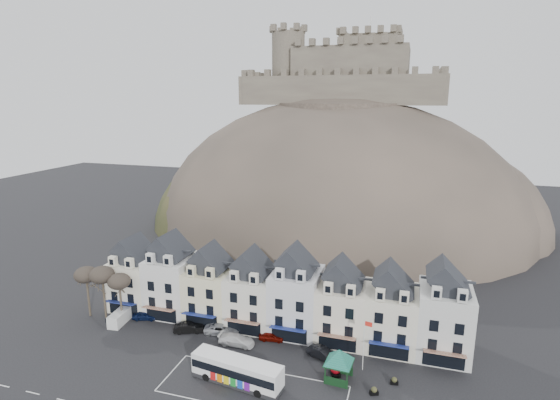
{
  "coord_description": "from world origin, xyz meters",
  "views": [
    {
      "loc": [
        18.27,
        -41.21,
        33.71
      ],
      "look_at": [
        -1.59,
        24.0,
        17.73
      ],
      "focal_mm": 28.0,
      "sensor_mm": 36.0,
      "label": 1
    }
  ],
  "objects_px": {
    "car_white": "(237,340)",
    "car_charcoal": "(323,353)",
    "bus_shelter": "(339,356)",
    "car_black": "(189,328)",
    "car_silver": "(222,329)",
    "flagpole": "(364,341)",
    "car_navy": "(145,316)",
    "white_van": "(119,318)",
    "red_buoy": "(336,369)",
    "bus": "(237,370)",
    "car_maroon": "(272,336)"
  },
  "relations": [
    {
      "from": "flagpole",
      "to": "car_maroon",
      "type": "relative_size",
      "value": 1.98
    },
    {
      "from": "car_black",
      "to": "car_maroon",
      "type": "xyz_separation_m",
      "value": [
        12.34,
        1.43,
        -0.12
      ]
    },
    {
      "from": "red_buoy",
      "to": "car_white",
      "type": "bearing_deg",
      "value": 168.71
    },
    {
      "from": "flagpole",
      "to": "car_navy",
      "type": "relative_size",
      "value": 1.85
    },
    {
      "from": "car_silver",
      "to": "red_buoy",
      "type": "bearing_deg",
      "value": -115.18
    },
    {
      "from": "red_buoy",
      "to": "car_charcoal",
      "type": "xyz_separation_m",
      "value": [
        -2.24,
        3.19,
        -0.16
      ]
    },
    {
      "from": "bus",
      "to": "car_charcoal",
      "type": "bearing_deg",
      "value": 50.53
    },
    {
      "from": "bus",
      "to": "car_white",
      "type": "height_order",
      "value": "bus"
    },
    {
      "from": "car_navy",
      "to": "car_maroon",
      "type": "bearing_deg",
      "value": -105.61
    },
    {
      "from": "red_buoy",
      "to": "car_charcoal",
      "type": "distance_m",
      "value": 3.9
    },
    {
      "from": "white_van",
      "to": "car_black",
      "type": "xyz_separation_m",
      "value": [
        11.42,
        0.8,
        -0.21
      ]
    },
    {
      "from": "bus",
      "to": "car_navy",
      "type": "bearing_deg",
      "value": 160.66
    },
    {
      "from": "car_black",
      "to": "car_charcoal",
      "type": "bearing_deg",
      "value": -113.66
    },
    {
      "from": "flagpole",
      "to": "car_silver",
      "type": "xyz_separation_m",
      "value": [
        -20.81,
        2.8,
        -3.31
      ]
    },
    {
      "from": "car_white",
      "to": "car_maroon",
      "type": "height_order",
      "value": "car_white"
    },
    {
      "from": "bus",
      "to": "bus_shelter",
      "type": "xyz_separation_m",
      "value": [
        11.63,
        4.18,
        1.43
      ]
    },
    {
      "from": "flagpole",
      "to": "car_charcoal",
      "type": "xyz_separation_m",
      "value": [
        -5.41,
        1.01,
        -3.29
      ]
    },
    {
      "from": "car_navy",
      "to": "car_white",
      "type": "xyz_separation_m",
      "value": [
        16.47,
        -2.5,
        0.1
      ]
    },
    {
      "from": "car_silver",
      "to": "flagpole",
      "type": "bearing_deg",
      "value": -107.09
    },
    {
      "from": "car_navy",
      "to": "bus",
      "type": "bearing_deg",
      "value": -133.11
    },
    {
      "from": "car_white",
      "to": "car_charcoal",
      "type": "relative_size",
      "value": 1.16
    },
    {
      "from": "red_buoy",
      "to": "flagpole",
      "type": "bearing_deg",
      "value": 34.53
    },
    {
      "from": "white_van",
      "to": "car_white",
      "type": "relative_size",
      "value": 0.83
    },
    {
      "from": "red_buoy",
      "to": "car_silver",
      "type": "relative_size",
      "value": 0.34
    },
    {
      "from": "red_buoy",
      "to": "car_charcoal",
      "type": "relative_size",
      "value": 0.39
    },
    {
      "from": "bus_shelter",
      "to": "white_van",
      "type": "height_order",
      "value": "bus_shelter"
    },
    {
      "from": "bus",
      "to": "flagpole",
      "type": "distance_m",
      "value": 16.11
    },
    {
      "from": "car_navy",
      "to": "red_buoy",
      "type": "bearing_deg",
      "value": -115.49
    },
    {
      "from": "red_buoy",
      "to": "car_maroon",
      "type": "xyz_separation_m",
      "value": [
        -10.11,
        5.38,
        -0.28
      ]
    },
    {
      "from": "flagpole",
      "to": "car_maroon",
      "type": "bearing_deg",
      "value": 166.43
    },
    {
      "from": "red_buoy",
      "to": "car_white",
      "type": "distance_m",
      "value": 14.73
    },
    {
      "from": "bus",
      "to": "car_white",
      "type": "bearing_deg",
      "value": 121.17
    },
    {
      "from": "white_van",
      "to": "car_silver",
      "type": "height_order",
      "value": "white_van"
    },
    {
      "from": "red_buoy",
      "to": "white_van",
      "type": "height_order",
      "value": "white_van"
    },
    {
      "from": "car_charcoal",
      "to": "car_black",
      "type": "bearing_deg",
      "value": 110.4
    },
    {
      "from": "bus_shelter",
      "to": "car_charcoal",
      "type": "bearing_deg",
      "value": 129.46
    },
    {
      "from": "car_silver",
      "to": "car_white",
      "type": "height_order",
      "value": "car_white"
    },
    {
      "from": "car_white",
      "to": "bus_shelter",
      "type": "bearing_deg",
      "value": -105.39
    },
    {
      "from": "car_black",
      "to": "car_silver",
      "type": "distance_m",
      "value": 4.92
    },
    {
      "from": "flagpole",
      "to": "car_navy",
      "type": "height_order",
      "value": "flagpole"
    },
    {
      "from": "flagpole",
      "to": "car_silver",
      "type": "bearing_deg",
      "value": 172.33
    },
    {
      "from": "red_buoy",
      "to": "bus_shelter",
      "type": "bearing_deg",
      "value": -55.54
    },
    {
      "from": "bus",
      "to": "car_navy",
      "type": "relative_size",
      "value": 3.08
    },
    {
      "from": "bus",
      "to": "red_buoy",
      "type": "height_order",
      "value": "bus"
    },
    {
      "from": "flagpole",
      "to": "car_white",
      "type": "bearing_deg",
      "value": 177.7
    },
    {
      "from": "flagpole",
      "to": "red_buoy",
      "type": "bearing_deg",
      "value": -145.47
    },
    {
      "from": "bus_shelter",
      "to": "car_silver",
      "type": "relative_size",
      "value": 1.29
    },
    {
      "from": "car_white",
      "to": "car_maroon",
      "type": "distance_m",
      "value": 5.0
    },
    {
      "from": "car_silver",
      "to": "car_charcoal",
      "type": "height_order",
      "value": "car_charcoal"
    },
    {
      "from": "car_silver",
      "to": "car_white",
      "type": "bearing_deg",
      "value": -132.64
    }
  ]
}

